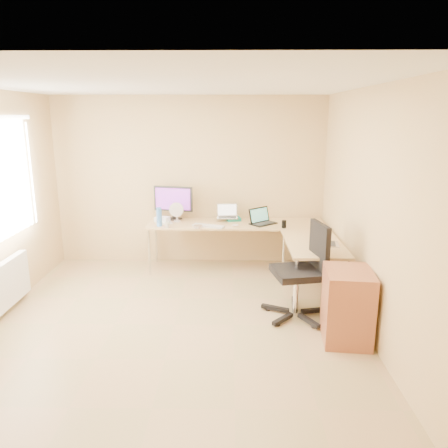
{
  "coord_description": "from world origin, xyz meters",
  "views": [
    {
      "loc": [
        0.63,
        -4.44,
        2.3
      ],
      "look_at": [
        0.55,
        1.1,
        0.9
      ],
      "focal_mm": 34.53,
      "sensor_mm": 36.0,
      "label": 1
    }
  ],
  "objects_px": {
    "desk_fan": "(177,213)",
    "office_chair": "(297,276)",
    "desk_main": "(236,246)",
    "monitor": "(173,203)",
    "laptop_black": "(263,216)",
    "keyboard": "(208,226)",
    "laptop_center": "(227,211)",
    "mug": "(167,225)",
    "laptop_return": "(328,236)",
    "desk_return": "(312,269)",
    "cabinet": "(347,307)",
    "water_bottle": "(159,217)"
  },
  "relations": [
    {
      "from": "desk_return",
      "to": "keyboard",
      "type": "xyz_separation_m",
      "value": [
        -1.38,
        0.77,
        0.38
      ]
    },
    {
      "from": "laptop_center",
      "to": "laptop_return",
      "type": "bearing_deg",
      "value": -46.84
    },
    {
      "from": "laptop_black",
      "to": "keyboard",
      "type": "xyz_separation_m",
      "value": [
        -0.81,
        -0.16,
        -0.11
      ]
    },
    {
      "from": "laptop_black",
      "to": "office_chair",
      "type": "distance_m",
      "value": 1.6
    },
    {
      "from": "cabinet",
      "to": "mug",
      "type": "bearing_deg",
      "value": 144.9
    },
    {
      "from": "desk_main",
      "to": "cabinet",
      "type": "relative_size",
      "value": 3.28
    },
    {
      "from": "desk_fan",
      "to": "laptop_black",
      "type": "bearing_deg",
      "value": 0.82
    },
    {
      "from": "desk_return",
      "to": "mug",
      "type": "bearing_deg",
      "value": 160.42
    },
    {
      "from": "water_bottle",
      "to": "laptop_return",
      "type": "height_order",
      "value": "water_bottle"
    },
    {
      "from": "desk_main",
      "to": "mug",
      "type": "xyz_separation_m",
      "value": [
        -1.0,
        -0.3,
        0.41
      ]
    },
    {
      "from": "desk_main",
      "to": "keyboard",
      "type": "xyz_separation_m",
      "value": [
        -0.41,
        -0.23,
        0.38
      ]
    },
    {
      "from": "desk_main",
      "to": "desk_fan",
      "type": "distance_m",
      "value": 1.03
    },
    {
      "from": "water_bottle",
      "to": "laptop_return",
      "type": "bearing_deg",
      "value": -21.69
    },
    {
      "from": "desk_main",
      "to": "office_chair",
      "type": "relative_size",
      "value": 2.35
    },
    {
      "from": "keyboard",
      "to": "cabinet",
      "type": "distance_m",
      "value": 2.48
    },
    {
      "from": "desk_return",
      "to": "cabinet",
      "type": "height_order",
      "value": "cabinet"
    },
    {
      "from": "laptop_center",
      "to": "desk_fan",
      "type": "bearing_deg",
      "value": -177.62
    },
    {
      "from": "desk_return",
      "to": "laptop_black",
      "type": "bearing_deg",
      "value": 121.76
    },
    {
      "from": "monitor",
      "to": "laptop_black",
      "type": "xyz_separation_m",
      "value": [
        1.37,
        -0.27,
        -0.14
      ]
    },
    {
      "from": "laptop_return",
      "to": "mug",
      "type": "bearing_deg",
      "value": 77.44
    },
    {
      "from": "office_chair",
      "to": "cabinet",
      "type": "relative_size",
      "value": 1.4
    },
    {
      "from": "laptop_center",
      "to": "desk_fan",
      "type": "height_order",
      "value": "desk_fan"
    },
    {
      "from": "desk_fan",
      "to": "office_chair",
      "type": "distance_m",
      "value": 2.32
    },
    {
      "from": "desk_return",
      "to": "monitor",
      "type": "relative_size",
      "value": 2.12
    },
    {
      "from": "laptop_return",
      "to": "laptop_black",
      "type": "bearing_deg",
      "value": 43.28
    },
    {
      "from": "keyboard",
      "to": "water_bottle",
      "type": "xyz_separation_m",
      "value": [
        -0.72,
        0.02,
        0.13
      ]
    },
    {
      "from": "laptop_center",
      "to": "water_bottle",
      "type": "bearing_deg",
      "value": -163.73
    },
    {
      "from": "laptop_center",
      "to": "desk_return",
      "type": "bearing_deg",
      "value": -47.81
    },
    {
      "from": "laptop_center",
      "to": "laptop_return",
      "type": "relative_size",
      "value": 0.98
    },
    {
      "from": "desk_main",
      "to": "office_chair",
      "type": "distance_m",
      "value": 1.75
    },
    {
      "from": "laptop_black",
      "to": "office_chair",
      "type": "height_order",
      "value": "office_chair"
    },
    {
      "from": "monitor",
      "to": "laptop_center",
      "type": "relative_size",
      "value": 1.91
    },
    {
      "from": "monitor",
      "to": "keyboard",
      "type": "xyz_separation_m",
      "value": [
        0.56,
        -0.43,
        -0.25
      ]
    },
    {
      "from": "desk_fan",
      "to": "office_chair",
      "type": "height_order",
      "value": "office_chair"
    },
    {
      "from": "desk_main",
      "to": "laptop_black",
      "type": "height_order",
      "value": "laptop_black"
    },
    {
      "from": "mug",
      "to": "office_chair",
      "type": "distance_m",
      "value": 2.14
    },
    {
      "from": "water_bottle",
      "to": "laptop_return",
      "type": "xyz_separation_m",
      "value": [
        2.25,
        -0.9,
        -0.03
      ]
    },
    {
      "from": "mug",
      "to": "desk_fan",
      "type": "distance_m",
      "value": 0.38
    },
    {
      "from": "laptop_center",
      "to": "keyboard",
      "type": "relative_size",
      "value": 0.68
    },
    {
      "from": "desk_return",
      "to": "monitor",
      "type": "bearing_deg",
      "value": 148.35
    },
    {
      "from": "desk_main",
      "to": "monitor",
      "type": "xyz_separation_m",
      "value": [
        -0.97,
        0.2,
        0.63
      ]
    },
    {
      "from": "desk_main",
      "to": "office_chair",
      "type": "height_order",
      "value": "office_chair"
    },
    {
      "from": "water_bottle",
      "to": "desk_fan",
      "type": "distance_m",
      "value": 0.35
    },
    {
      "from": "desk_main",
      "to": "laptop_return",
      "type": "distance_m",
      "value": 1.65
    },
    {
      "from": "water_bottle",
      "to": "keyboard",
      "type": "bearing_deg",
      "value": -1.42
    },
    {
      "from": "cabinet",
      "to": "desk_fan",
      "type": "bearing_deg",
      "value": 138.5
    },
    {
      "from": "laptop_black",
      "to": "cabinet",
      "type": "xyz_separation_m",
      "value": [
        0.73,
        -2.07,
        -0.49
      ]
    },
    {
      "from": "mug",
      "to": "laptop_return",
      "type": "bearing_deg",
      "value": -20.91
    },
    {
      "from": "water_bottle",
      "to": "cabinet",
      "type": "distance_m",
      "value": 3.01
    },
    {
      "from": "monitor",
      "to": "cabinet",
      "type": "relative_size",
      "value": 0.76
    }
  ]
}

